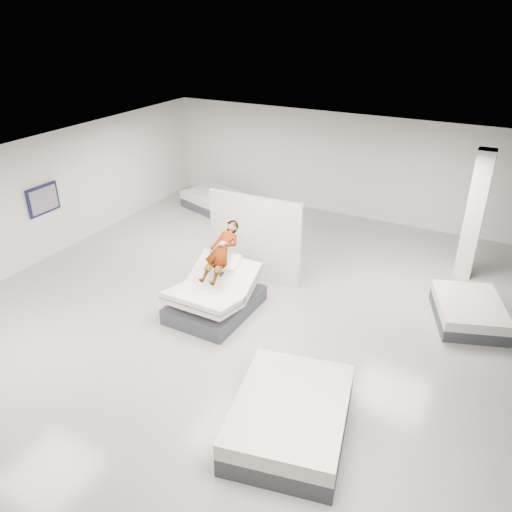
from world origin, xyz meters
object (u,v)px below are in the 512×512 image
Objects in this scene: hero_bed at (215,297)px; flat_bed_left_far at (216,201)px; column at (474,216)px; flat_bed_right_far at (468,311)px; remote at (222,274)px; flat_bed_right_near at (290,417)px; wall_poster at (43,200)px; divider_panel at (255,238)px; person at (222,258)px.

hero_bed is 0.89× the size of flat_bed_left_far.
column is (4.60, 4.32, 1.22)m from hero_bed.
hero_bed is at bearing -156.05° from flat_bed_right_far.
remote is 0.05× the size of flat_bed_right_near.
flat_bed_right_far is at bearing 10.40° from wall_poster.
wall_poster is (-8.23, 2.73, 1.29)m from flat_bed_right_near.
remote reaches higher than flat_bed_right_near.
flat_bed_left_far reaches higher than flat_bed_right_far.
remote is 0.04× the size of column.
divider_panel is (0.04, 1.79, 0.69)m from hero_bed.
hero_bed is at bearing -136.79° from column.
column reaches higher than remote.
wall_poster is at bearing 161.65° from flat_bed_right_near.
divider_panel is 2.47× the size of wall_poster.
column reaches higher than flat_bed_right_far.
flat_bed_right_near is at bearing -114.27° from flat_bed_right_far.
hero_bed reaches higher than flat_bed_right_far.
divider_panel is at bearing 88.78° from hero_bed.
remote is 6.46m from flat_bed_left_far.
column is at bearing 75.76° from flat_bed_right_near.
wall_poster is at bearing -167.62° from divider_panel.
hero_bed is 6.42m from column.
hero_bed reaches higher than flat_bed_left_far.
column is (4.56, 2.53, 0.53)m from divider_panel.
flat_bed_left_far is at bearing 124.44° from remote.
flat_bed_right_near is at bearing -42.18° from person.
flat_bed_left_far is at bearing 121.82° from hero_bed.
remote is at bearing -87.26° from divider_panel.
remote is at bearing -57.85° from person.
flat_bed_left_far is at bearing 67.86° from wall_poster.
divider_panel is at bearing -175.11° from flat_bed_right_far.
divider_panel reaches higher than person.
flat_bed_left_far is (-3.52, 5.37, -0.75)m from remote.
remote is 0.06× the size of divider_panel.
column is at bearing -7.24° from flat_bed_left_far.
column reaches higher than wall_poster.
wall_poster reaches higher than flat_bed_right_near.
hero_bed is 5.48m from wall_poster.
flat_bed_right_near is at bearing -51.32° from flat_bed_left_far.
remote is at bearing -3.72° from wall_poster.
remote is 0.07× the size of flat_bed_right_far.
flat_bed_left_far is at bearing 124.60° from person.
flat_bed_right_near is at bearing -39.84° from hero_bed.
flat_bed_right_far is 0.81× the size of flat_bed_right_near.
wall_poster reaches higher than flat_bed_right_far.
flat_bed_right_near is at bearing -104.24° from column.
hero_bed is 6.26m from flat_bed_left_far.
divider_panel is (0.03, 1.48, -0.11)m from person.
flat_bed_left_far is 0.72× the size of column.
divider_panel reaches higher than wall_poster.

